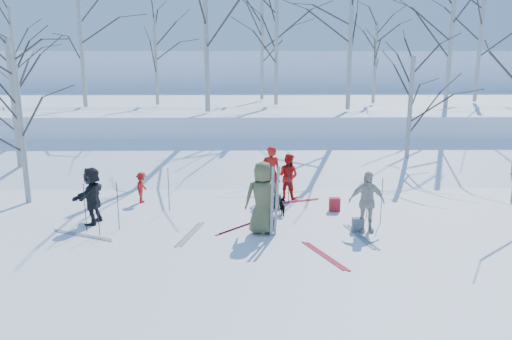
{
  "coord_description": "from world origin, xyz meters",
  "views": [
    {
      "loc": [
        -0.2,
        -13.06,
        4.62
      ],
      "look_at": [
        0.0,
        1.5,
        1.3
      ],
      "focal_mm": 35.0,
      "sensor_mm": 36.0,
      "label": 1
    }
  ],
  "objects_px": {
    "skier_red_north": "(271,173)",
    "skier_grey_west": "(92,195)",
    "skier_cream_east": "(367,202)",
    "backpack_grey": "(358,225)",
    "skier_red_seated": "(142,187)",
    "backpack_red": "(335,205)",
    "skier_olive_center": "(263,198)",
    "skier_redor_behind": "(288,176)",
    "dog": "(283,207)",
    "backpack_dark": "(276,202)"
  },
  "relations": [
    {
      "from": "backpack_red",
      "to": "backpack_grey",
      "type": "relative_size",
      "value": 1.11
    },
    {
      "from": "skier_redor_behind",
      "to": "backpack_red",
      "type": "bearing_deg",
      "value": 164.78
    },
    {
      "from": "skier_red_seated",
      "to": "backpack_red",
      "type": "relative_size",
      "value": 2.39
    },
    {
      "from": "dog",
      "to": "backpack_dark",
      "type": "relative_size",
      "value": 1.41
    },
    {
      "from": "skier_red_north",
      "to": "backpack_dark",
      "type": "xyz_separation_m",
      "value": [
        0.11,
        -1.03,
        -0.69
      ]
    },
    {
      "from": "backpack_dark",
      "to": "skier_red_seated",
      "type": "bearing_deg",
      "value": 171.16
    },
    {
      "from": "skier_red_north",
      "to": "backpack_red",
      "type": "bearing_deg",
      "value": 139.08
    },
    {
      "from": "skier_grey_west",
      "to": "skier_red_north",
      "type": "bearing_deg",
      "value": 124.87
    },
    {
      "from": "skier_cream_east",
      "to": "backpack_grey",
      "type": "distance_m",
      "value": 0.68
    },
    {
      "from": "skier_red_seated",
      "to": "backpack_red",
      "type": "distance_m",
      "value": 6.16
    },
    {
      "from": "skier_olive_center",
      "to": "backpack_dark",
      "type": "relative_size",
      "value": 4.88
    },
    {
      "from": "skier_redor_behind",
      "to": "dog",
      "type": "bearing_deg",
      "value": 115.05
    },
    {
      "from": "dog",
      "to": "backpack_grey",
      "type": "bearing_deg",
      "value": 131.71
    },
    {
      "from": "skier_olive_center",
      "to": "dog",
      "type": "distance_m",
      "value": 1.84
    },
    {
      "from": "skier_redor_behind",
      "to": "dog",
      "type": "relative_size",
      "value": 2.67
    },
    {
      "from": "skier_olive_center",
      "to": "backpack_dark",
      "type": "distance_m",
      "value": 2.44
    },
    {
      "from": "skier_red_north",
      "to": "dog",
      "type": "distance_m",
      "value": 1.89
    },
    {
      "from": "skier_red_north",
      "to": "skier_grey_west",
      "type": "relative_size",
      "value": 1.09
    },
    {
      "from": "skier_red_north",
      "to": "backpack_grey",
      "type": "bearing_deg",
      "value": 120.09
    },
    {
      "from": "backpack_grey",
      "to": "backpack_dark",
      "type": "bearing_deg",
      "value": 133.99
    },
    {
      "from": "skier_red_seated",
      "to": "backpack_grey",
      "type": "bearing_deg",
      "value": -107.93
    },
    {
      "from": "backpack_grey",
      "to": "skier_olive_center",
      "type": "bearing_deg",
      "value": -178.19
    },
    {
      "from": "skier_red_seated",
      "to": "skier_olive_center",
      "type": "bearing_deg",
      "value": -121.41
    },
    {
      "from": "skier_redor_behind",
      "to": "skier_cream_east",
      "type": "height_order",
      "value": "skier_cream_east"
    },
    {
      "from": "skier_olive_center",
      "to": "skier_redor_behind",
      "type": "xyz_separation_m",
      "value": [
        0.94,
        3.4,
        -0.22
      ]
    },
    {
      "from": "skier_olive_center",
      "to": "skier_red_north",
      "type": "bearing_deg",
      "value": -97.56
    },
    {
      "from": "skier_olive_center",
      "to": "backpack_grey",
      "type": "xyz_separation_m",
      "value": [
        2.57,
        0.08,
        -0.79
      ]
    },
    {
      "from": "skier_red_seated",
      "to": "backpack_red",
      "type": "bearing_deg",
      "value": -93.54
    },
    {
      "from": "skier_red_seated",
      "to": "skier_grey_west",
      "type": "bearing_deg",
      "value": 161.19
    },
    {
      "from": "skier_cream_east",
      "to": "backpack_red",
      "type": "relative_size",
      "value": 3.96
    },
    {
      "from": "skier_red_north",
      "to": "skier_grey_west",
      "type": "xyz_separation_m",
      "value": [
        -5.12,
        -2.4,
        -0.08
      ]
    },
    {
      "from": "backpack_red",
      "to": "skier_olive_center",
      "type": "bearing_deg",
      "value": -139.8
    },
    {
      "from": "skier_grey_west",
      "to": "backpack_dark",
      "type": "relative_size",
      "value": 4.07
    },
    {
      "from": "skier_redor_behind",
      "to": "skier_cream_east",
      "type": "bearing_deg",
      "value": 152.86
    },
    {
      "from": "skier_red_north",
      "to": "skier_redor_behind",
      "type": "xyz_separation_m",
      "value": [
        0.58,
        0.11,
        -0.14
      ]
    },
    {
      "from": "skier_grey_west",
      "to": "skier_red_seated",
      "type": "bearing_deg",
      "value": 164.82
    },
    {
      "from": "backpack_dark",
      "to": "dog",
      "type": "bearing_deg",
      "value": -74.91
    },
    {
      "from": "skier_redor_behind",
      "to": "backpack_dark",
      "type": "height_order",
      "value": "skier_redor_behind"
    },
    {
      "from": "skier_redor_behind",
      "to": "backpack_red",
      "type": "relative_size",
      "value": 3.58
    },
    {
      "from": "backpack_grey",
      "to": "skier_grey_west",
      "type": "bearing_deg",
      "value": 173.68
    },
    {
      "from": "skier_cream_east",
      "to": "backpack_dark",
      "type": "bearing_deg",
      "value": 134.77
    },
    {
      "from": "skier_cream_east",
      "to": "dog",
      "type": "relative_size",
      "value": 2.96
    },
    {
      "from": "skier_red_north",
      "to": "backpack_red",
      "type": "xyz_separation_m",
      "value": [
        1.89,
        -1.4,
        -0.68
      ]
    },
    {
      "from": "skier_redor_behind",
      "to": "backpack_dark",
      "type": "relative_size",
      "value": 3.76
    },
    {
      "from": "backpack_dark",
      "to": "backpack_grey",
      "type": "bearing_deg",
      "value": -46.01
    },
    {
      "from": "skier_cream_east",
      "to": "backpack_grey",
      "type": "xyz_separation_m",
      "value": [
        -0.21,
        -0.02,
        -0.64
      ]
    },
    {
      "from": "skier_cream_east",
      "to": "skier_grey_west",
      "type": "bearing_deg",
      "value": 171.81
    },
    {
      "from": "skier_redor_behind",
      "to": "skier_red_seated",
      "type": "distance_m",
      "value": 4.79
    },
    {
      "from": "skier_grey_west",
      "to": "dog",
      "type": "relative_size",
      "value": 2.89
    },
    {
      "from": "skier_red_seated",
      "to": "skier_redor_behind",
      "type": "bearing_deg",
      "value": -78.25
    }
  ]
}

